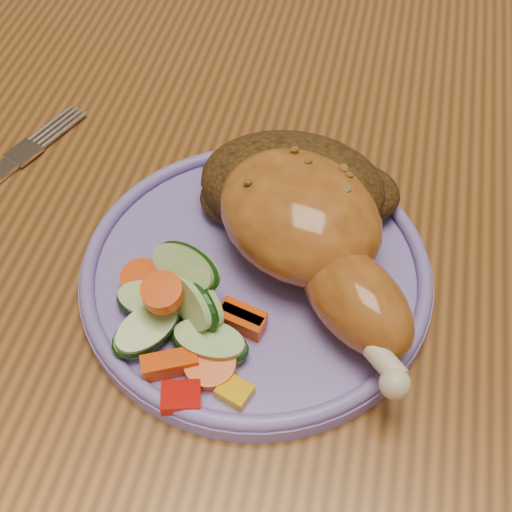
{
  "coord_description": "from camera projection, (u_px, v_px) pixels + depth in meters",
  "views": [
    {
      "loc": [
        0.02,
        -0.37,
        1.14
      ],
      "look_at": [
        -0.04,
        -0.08,
        0.78
      ],
      "focal_mm": 50.0,
      "sensor_mm": 36.0,
      "label": 1
    }
  ],
  "objects": [
    {
      "name": "vegetable_pile",
      "position": [
        181.0,
        314.0,
        0.44
      ],
      "size": [
        0.1,
        0.11,
        0.05
      ],
      "color": "#A50A05",
      "rests_on": "plate"
    },
    {
      "name": "plate_rim",
      "position": [
        256.0,
        265.0,
        0.47
      ],
      "size": [
        0.24,
        0.24,
        0.01
      ],
      "primitive_type": "torus",
      "color": "#7565BA",
      "rests_on": "plate"
    },
    {
      "name": "chicken_leg",
      "position": [
        313.0,
        234.0,
        0.46
      ],
      "size": [
        0.17,
        0.19,
        0.06
      ],
      "color": "#A96123",
      "rests_on": "plate"
    },
    {
      "name": "plate",
      "position": [
        256.0,
        275.0,
        0.48
      ],
      "size": [
        0.24,
        0.24,
        0.01
      ],
      "primitive_type": "cylinder",
      "color": "#7565BA",
      "rests_on": "dining_table"
    },
    {
      "name": "rice_pilaf",
      "position": [
        296.0,
        187.0,
        0.5
      ],
      "size": [
        0.14,
        0.09,
        0.06
      ],
      "color": "#442C11",
      "rests_on": "plate"
    },
    {
      "name": "chair_far",
      "position": [
        375.0,
        31.0,
        1.11
      ],
      "size": [
        0.42,
        0.42,
        0.91
      ],
      "color": "#4C2D16",
      "rests_on": "ground"
    },
    {
      "name": "dining_table",
      "position": [
        321.0,
        274.0,
        0.6
      ],
      "size": [
        0.9,
        1.4,
        0.75
      ],
      "color": "brown",
      "rests_on": "ground"
    }
  ]
}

